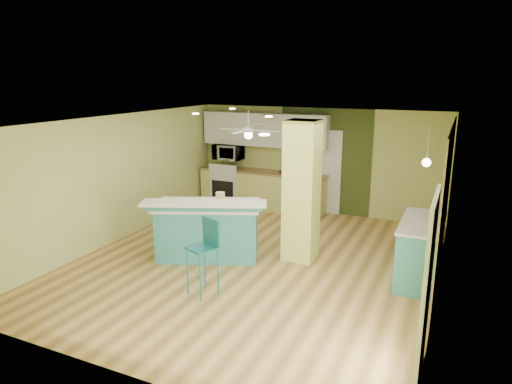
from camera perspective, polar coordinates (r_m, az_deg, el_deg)
floor at (r=8.25m, az=0.03°, el=-8.72°), size 6.00×7.00×0.01m
ceiling at (r=7.62m, az=0.03°, el=8.92°), size 6.00×7.00×0.01m
wall_back at (r=11.05m, az=7.63°, el=3.91°), size 6.00×0.01×2.50m
wall_front at (r=5.04m, az=-17.02°, el=-9.38°), size 6.00×0.01×2.50m
wall_left at (r=9.46m, az=-16.76°, el=1.67°), size 0.01×7.00×2.50m
wall_right at (r=7.18m, az=22.43°, el=-2.74°), size 0.01×7.00×2.50m
wood_panel at (r=7.76m, az=22.52°, el=-1.53°), size 0.02×3.40×2.50m
olive_accent at (r=10.98m, az=8.60°, el=3.81°), size 2.20×0.02×2.50m
interior_door at (r=11.00m, az=8.51°, el=2.50°), size 0.82×0.05×2.00m
french_door at (r=5.09m, az=20.52°, el=-11.90°), size 0.04×1.08×2.10m
column at (r=8.06m, az=5.72°, el=0.08°), size 0.55×0.55×2.50m
kitchen_run at (r=11.38m, az=0.78°, el=0.32°), size 3.25×0.63×0.94m
stove at (r=11.78m, az=-3.47°, el=0.72°), size 0.76×0.66×1.08m
upper_cabinets at (r=11.22m, az=1.06°, el=7.80°), size 3.20×0.34×0.80m
microwave at (r=11.61m, az=-3.51°, el=5.01°), size 0.70×0.48×0.39m
ceiling_fan at (r=9.93m, az=-0.95°, el=7.70°), size 1.41×1.41×0.61m
pendant_lamp at (r=7.79m, az=20.54°, el=3.51°), size 0.14×0.14×0.69m
wall_decor at (r=7.88m, az=22.63°, el=0.95°), size 0.03×0.90×0.70m
peninsula at (r=8.35m, az=-6.04°, el=-4.59°), size 2.29×1.82×1.14m
bar_stool at (r=6.87m, az=-6.27°, el=-6.53°), size 0.51×0.51×1.18m
side_counter at (r=7.85m, az=19.84°, el=-6.88°), size 0.65×1.54×0.99m
fruit_bowl at (r=10.95m, az=3.62°, el=2.44°), size 0.33×0.33×0.07m
canister at (r=8.26m, az=-4.49°, el=-0.70°), size 0.17×0.17×0.19m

